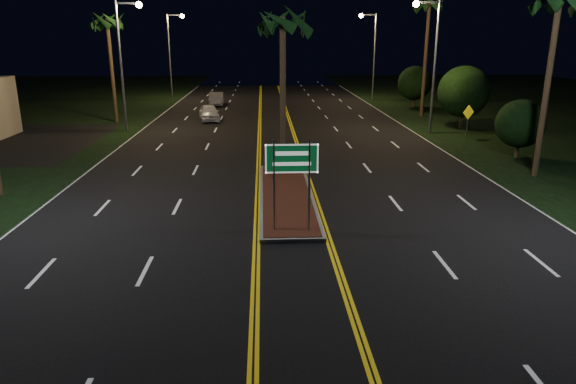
{
  "coord_description": "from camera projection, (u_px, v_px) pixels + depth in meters",
  "views": [
    {
      "loc": [
        -0.94,
        -14.02,
        6.62
      ],
      "look_at": [
        -0.19,
        1.55,
        1.9
      ],
      "focal_mm": 32.0,
      "sensor_mm": 36.0,
      "label": 1
    }
  ],
  "objects": [
    {
      "name": "shrub_mid",
      "position": [
        464.0,
        92.0,
        38.16
      ],
      "size": [
        3.78,
        3.78,
        4.62
      ],
      "color": "#382819",
      "rests_on": "ground"
    },
    {
      "name": "warning_sign",
      "position": [
        468.0,
        117.0,
        34.4
      ],
      "size": [
        0.88,
        0.41,
        2.27
      ],
      "rotation": [
        0.0,
        0.0,
        0.42
      ],
      "color": "gray",
      "rests_on": "ground"
    },
    {
      "name": "median_island",
      "position": [
        286.0,
        196.0,
        22.03
      ],
      "size": [
        2.25,
        10.25,
        0.17
      ],
      "color": "gray",
      "rests_on": "ground"
    },
    {
      "name": "streetlight_right_far",
      "position": [
        371.0,
        47.0,
        54.37
      ],
      "size": [
        1.91,
        0.44,
        9.0
      ],
      "color": "gray",
      "rests_on": "ground"
    },
    {
      "name": "car_far",
      "position": [
        216.0,
        98.0,
        51.71
      ],
      "size": [
        2.11,
        4.56,
        1.49
      ],
      "primitive_type": "imported",
      "rotation": [
        0.0,
        0.0,
        0.04
      ],
      "color": "#A6A7B0",
      "rests_on": "ground"
    },
    {
      "name": "car_near",
      "position": [
        209.0,
        111.0,
        42.24
      ],
      "size": [
        2.7,
        4.83,
        1.52
      ],
      "primitive_type": "imported",
      "rotation": [
        0.0,
        0.0,
        0.17
      ],
      "color": "white",
      "rests_on": "ground"
    },
    {
      "name": "streetlight_left_far",
      "position": [
        173.0,
        46.0,
        55.29
      ],
      "size": [
        1.91,
        0.44,
        9.0
      ],
      "color": "gray",
      "rests_on": "ground"
    },
    {
      "name": "palm_median",
      "position": [
        283.0,
        22.0,
        23.29
      ],
      "size": [
        2.4,
        2.4,
        8.3
      ],
      "color": "#382819",
      "rests_on": "ground"
    },
    {
      "name": "palm_right_near",
      "position": [
        560.0,
        0.0,
        23.12
      ],
      "size": [
        2.4,
        2.4,
        9.3
      ],
      "color": "#382819",
      "rests_on": "ground"
    },
    {
      "name": "highway_sign",
      "position": [
        292.0,
        167.0,
        17.34
      ],
      "size": [
        1.8,
        0.08,
        3.2
      ],
      "color": "gray",
      "rests_on": "ground"
    },
    {
      "name": "shrub_far",
      "position": [
        415.0,
        83.0,
        49.74
      ],
      "size": [
        3.24,
        3.24,
        3.96
      ],
      "color": "#382819",
      "rests_on": "ground"
    },
    {
      "name": "palm_right_far",
      "position": [
        429.0,
        5.0,
        41.98
      ],
      "size": [
        2.4,
        2.4,
        10.3
      ],
      "color": "#382819",
      "rests_on": "ground"
    },
    {
      "name": "ground",
      "position": [
        297.0,
        268.0,
        15.36
      ],
      "size": [
        120.0,
        120.0,
        0.0
      ],
      "primitive_type": "plane",
      "color": "black",
      "rests_on": "ground"
    },
    {
      "name": "shrub_near",
      "position": [
        520.0,
        124.0,
        28.8
      ],
      "size": [
        2.7,
        2.7,
        3.3
      ],
      "color": "#382819",
      "rests_on": "ground"
    },
    {
      "name": "streetlight_right_mid",
      "position": [
        430.0,
        52.0,
        35.24
      ],
      "size": [
        1.91,
        0.44,
        9.0
      ],
      "color": "gray",
      "rests_on": "ground"
    },
    {
      "name": "palm_left_far",
      "position": [
        107.0,
        22.0,
        39.29
      ],
      "size": [
        2.4,
        2.4,
        8.8
      ],
      "color": "#382819",
      "rests_on": "ground"
    },
    {
      "name": "streetlight_left_mid",
      "position": [
        125.0,
        51.0,
        36.17
      ],
      "size": [
        1.91,
        0.44,
        9.0
      ],
      "color": "gray",
      "rests_on": "ground"
    }
  ]
}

